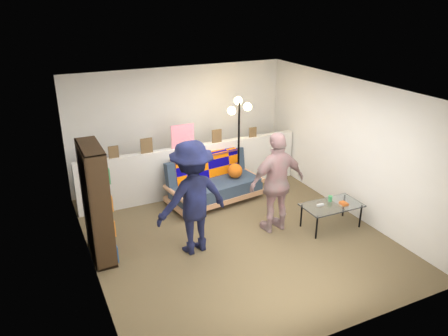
% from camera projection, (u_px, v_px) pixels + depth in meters
% --- Properties ---
extents(ground, '(5.00, 5.00, 0.00)m').
position_uv_depth(ground, '(234.00, 235.00, 7.20)').
color(ground, brown).
rests_on(ground, ground).
extents(room_shell, '(4.60, 5.05, 2.45)m').
position_uv_depth(room_shell, '(222.00, 130.00, 6.97)').
color(room_shell, silver).
rests_on(room_shell, ground).
extents(half_wall_ledge, '(4.45, 0.15, 1.00)m').
position_uv_depth(half_wall_ledge, '(193.00, 170.00, 8.52)').
color(half_wall_ledge, silver).
rests_on(half_wall_ledge, ground).
extents(ledge_decor, '(2.97, 0.02, 0.45)m').
position_uv_depth(ledge_decor, '(181.00, 139.00, 8.16)').
color(ledge_decor, brown).
rests_on(ledge_decor, half_wall_ledge).
extents(futon_sofa, '(1.89, 1.09, 0.77)m').
position_uv_depth(futon_sofa, '(214.00, 183.00, 8.28)').
color(futon_sofa, tan).
rests_on(futon_sofa, ground).
extents(bookshelf, '(0.29, 0.88, 1.76)m').
position_uv_depth(bookshelf, '(97.00, 207.00, 6.36)').
color(bookshelf, black).
rests_on(bookshelf, ground).
extents(coffee_table, '(1.00, 0.56, 0.52)m').
position_uv_depth(coffee_table, '(332.00, 206.00, 7.32)').
color(coffee_table, black).
rests_on(coffee_table, ground).
extents(floor_lamp, '(0.42, 0.35, 1.92)m').
position_uv_depth(floor_lamp, '(239.00, 127.00, 8.22)').
color(floor_lamp, black).
rests_on(floor_lamp, ground).
extents(person_left, '(1.23, 0.81, 1.77)m').
position_uv_depth(person_left, '(192.00, 198.00, 6.48)').
color(person_left, black).
rests_on(person_left, ground).
extents(person_right, '(1.01, 0.44, 1.70)m').
position_uv_depth(person_right, '(277.00, 183.00, 7.08)').
color(person_right, '#D5898F').
rests_on(person_right, ground).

